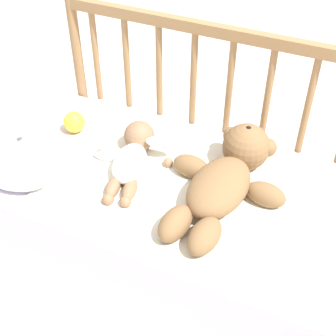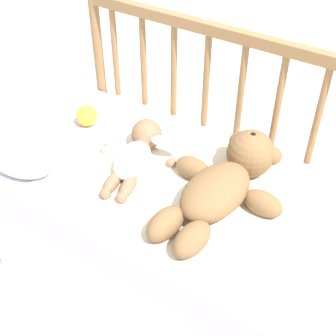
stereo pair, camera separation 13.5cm
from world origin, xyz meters
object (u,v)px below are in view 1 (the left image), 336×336
baby (132,156)px  small_pillow (13,172)px  teddy_bear (226,176)px  toy_ball (74,122)px

baby → small_pillow: bearing=-144.2°
small_pillow → baby: bearing=35.8°
small_pillow → teddy_bear: bearing=20.9°
teddy_bear → baby: (-0.30, -0.02, -0.02)m
toy_ball → baby: bearing=-16.1°
teddy_bear → small_pillow: bearing=-159.1°
teddy_bear → small_pillow: teddy_bear is taller
teddy_bear → small_pillow: (-0.59, -0.22, -0.03)m
teddy_bear → baby: 0.30m
teddy_bear → small_pillow: size_ratio=2.06×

